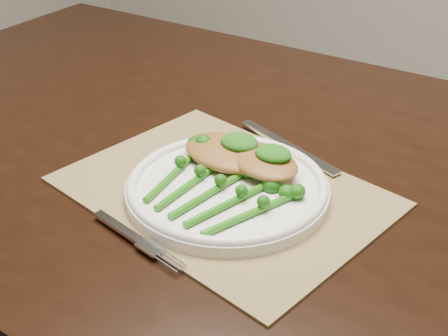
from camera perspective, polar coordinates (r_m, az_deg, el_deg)
The scene contains 10 objects.
dining_table at distance 1.17m, azimuth 2.61°, elevation -15.02°, with size 1.61×0.91×0.75m.
placemat at distance 0.85m, azimuth -0.10°, elevation -2.13°, with size 0.42×0.31×0.00m, color olive.
dinner_plate at distance 0.83m, azimuth 0.30°, elevation -1.76°, with size 0.27×0.27×0.02m.
knife at distance 0.96m, azimuth 5.08°, elevation 2.44°, with size 0.20×0.08×0.01m.
fork at distance 0.75m, azimuth -7.43°, elevation -6.83°, with size 0.16×0.05×0.00m.
chicken_fillet_left at distance 0.88m, azimuth 0.05°, elevation 1.45°, with size 0.13×0.09×0.03m, color brown.
chicken_fillet_right at distance 0.85m, azimuth 3.59°, elevation 0.63°, with size 0.11×0.08×0.02m, color brown.
pesto_dollop_left at distance 0.87m, azimuth 1.42°, elevation 2.37°, with size 0.06×0.05×0.02m, color #11480A.
pesto_dollop_right at distance 0.84m, azimuth 4.52°, elevation 1.32°, with size 0.05×0.04×0.02m, color #11480A.
broccolini_bundle at distance 0.80m, azimuth -1.34°, elevation -2.31°, with size 0.19×0.20×0.04m.
Camera 1 is at (0.54, -0.66, 1.21)m, focal length 50.00 mm.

